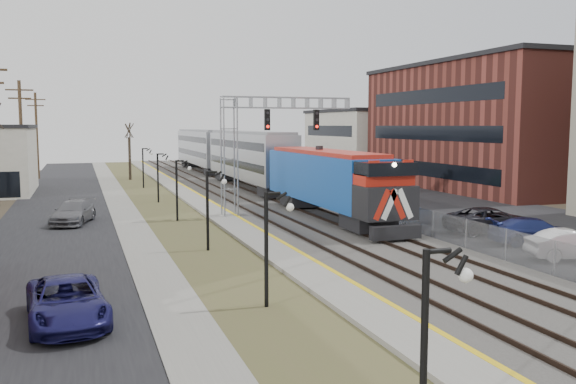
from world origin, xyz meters
name	(u,v)px	position (x,y,z in m)	size (l,w,h in m)	color
street_west	(58,212)	(-11.50, 35.00, 0.02)	(7.00, 120.00, 0.04)	black
sidewalk	(123,209)	(-7.00, 35.00, 0.04)	(2.00, 120.00, 0.08)	gray
grass_median	(163,207)	(-4.00, 35.00, 0.03)	(4.00, 120.00, 0.06)	brown
platform	(202,205)	(-1.00, 35.00, 0.12)	(2.00, 120.00, 0.24)	gray
ballast_bed	(264,202)	(4.00, 35.00, 0.10)	(8.00, 120.00, 0.20)	#595651
parking_lot	(397,198)	(16.00, 35.00, 0.02)	(16.00, 120.00, 0.04)	black
platform_edge	(214,203)	(-0.12, 35.00, 0.24)	(0.24, 120.00, 0.01)	gold
track_near	(240,201)	(2.00, 35.00, 0.28)	(1.58, 120.00, 0.15)	#2D2119
track_far	(282,199)	(5.50, 35.00, 0.28)	(1.58, 120.00, 0.15)	#2D2119
train	(239,158)	(5.50, 49.15, 2.88)	(3.00, 63.05, 5.33)	#144BA6
signal_gantry	(254,135)	(1.22, 27.99, 5.59)	(9.00, 1.07, 8.15)	gray
lampposts	(206,211)	(-4.00, 18.29, 2.00)	(0.14, 62.14, 4.00)	black
fence	(313,192)	(8.20, 35.00, 0.80)	(0.04, 120.00, 1.60)	gray
buildings_east	(563,124)	(30.00, 31.18, 6.31)	(16.00, 76.00, 15.00)	gray
bare_trees	(42,171)	(-12.66, 38.91, 2.70)	(12.30, 42.30, 5.95)	#382D23
car_lot_b	(574,246)	(11.58, 10.45, 0.70)	(1.48, 4.24, 1.40)	silver
car_lot_c	(490,221)	(12.50, 17.77, 0.74)	(2.45, 5.31, 1.47)	black
car_lot_d	(535,232)	(12.50, 14.07, 0.69)	(1.93, 4.74, 1.38)	navy
car_lot_e	(347,193)	(10.92, 34.29, 0.67)	(1.59, 3.94, 1.34)	slate
car_lot_f	(354,186)	(13.73, 38.90, 0.71)	(1.50, 4.31, 1.42)	#0B381B
car_street_a	(67,303)	(-10.40, 8.40, 0.69)	(2.31, 5.00, 1.39)	#191752
car_street_b	(73,213)	(-10.40, 29.10, 0.71)	(2.00, 4.91, 1.43)	slate
car_lot_g	(302,178)	(12.04, 48.11, 0.74)	(1.56, 4.47, 1.47)	black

